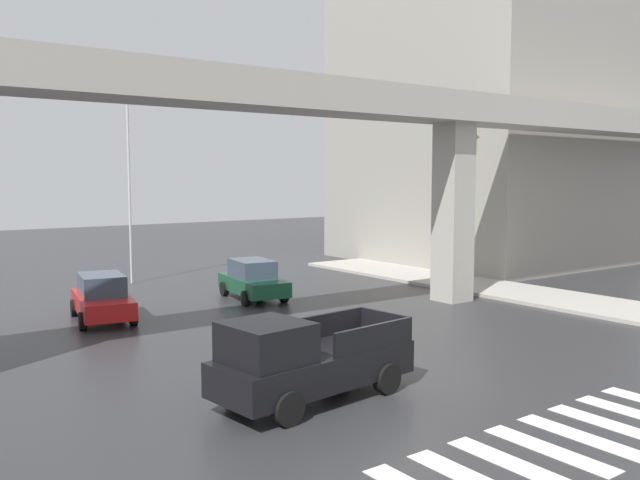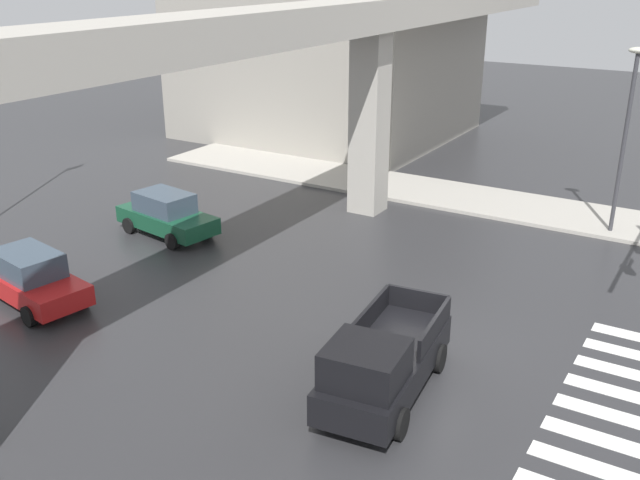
# 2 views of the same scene
# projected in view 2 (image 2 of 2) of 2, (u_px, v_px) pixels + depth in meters

# --- Properties ---
(ground_plane) EXTENTS (120.00, 120.00, 0.00)m
(ground_plane) POSITION_uv_depth(u_px,v_px,m) (422.00, 349.00, 20.07)
(ground_plane) COLOR #2D2D30
(crosswalk_stripes) EXTENTS (8.25, 2.80, 0.01)m
(crosswalk_stripes) POSITION_uv_depth(u_px,v_px,m) (619.00, 405.00, 17.54)
(crosswalk_stripes) COLOR silver
(crosswalk_stripes) RESTS_ON ground
(elevated_overpass) EXTENTS (59.47, 2.31, 8.79)m
(elevated_overpass) POSITION_uv_depth(u_px,v_px,m) (216.00, 56.00, 20.61)
(elevated_overpass) COLOR #ADA89E
(elevated_overpass) RESTS_ON ground
(sidewalk_east) EXTENTS (4.00, 36.00, 0.15)m
(sidewalk_east) POSITION_uv_depth(u_px,v_px,m) (503.00, 204.00, 31.70)
(sidewalk_east) COLOR #ADA89E
(sidewalk_east) RESTS_ON ground
(pickup_truck) EXTENTS (5.28, 2.51, 2.08)m
(pickup_truck) POSITION_uv_depth(u_px,v_px,m) (382.00, 364.00, 17.42)
(pickup_truck) COLOR black
(pickup_truck) RESTS_ON ground
(sedan_dark_green) EXTENTS (2.45, 4.52, 1.72)m
(sedan_dark_green) POSITION_uv_depth(u_px,v_px,m) (166.00, 214.00, 28.10)
(sedan_dark_green) COLOR #14472D
(sedan_dark_green) RESTS_ON ground
(sedan_red) EXTENTS (2.51, 4.54, 1.72)m
(sedan_red) POSITION_uv_depth(u_px,v_px,m) (31.00, 278.00, 22.48)
(sedan_red) COLOR red
(sedan_red) RESTS_ON ground
(street_lamp_near_corner) EXTENTS (0.44, 0.70, 7.24)m
(street_lamp_near_corner) POSITION_uv_depth(u_px,v_px,m) (628.00, 120.00, 26.82)
(street_lamp_near_corner) COLOR #38383D
(street_lamp_near_corner) RESTS_ON ground
(street_lamp_mid_block) EXTENTS (0.44, 0.70, 7.24)m
(street_lamp_mid_block) POSITION_uv_depth(u_px,v_px,m) (372.00, 94.00, 32.01)
(street_lamp_mid_block) COLOR #38383D
(street_lamp_mid_block) RESTS_ON ground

